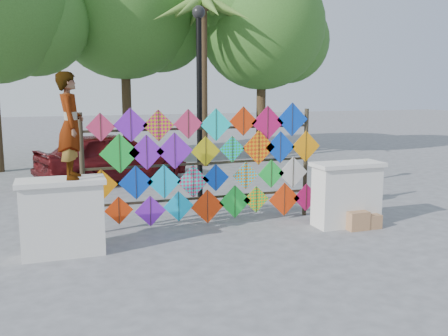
{
  "coord_description": "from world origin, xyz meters",
  "views": [
    {
      "loc": [
        -2.79,
        -8.58,
        2.77
      ],
      "look_at": [
        0.39,
        0.6,
        1.17
      ],
      "focal_mm": 40.0,
      "sensor_mm": 36.0,
      "label": 1
    }
  ],
  "objects": [
    {
      "name": "parapet_right",
      "position": [
        2.7,
        -0.2,
        0.65
      ],
      "size": [
        1.4,
        0.65,
        1.28
      ],
      "color": "silver",
      "rests_on": "ground"
    },
    {
      "name": "parapet_left",
      "position": [
        -2.7,
        -0.2,
        0.65
      ],
      "size": [
        1.4,
        0.65,
        1.28
      ],
      "color": "silver",
      "rests_on": "ground"
    },
    {
      "name": "palm_tree",
      "position": [
        2.2,
        8.0,
        4.95
      ],
      "size": [
        3.62,
        3.62,
        5.83
      ],
      "color": "#422D1C",
      "rests_on": "ground"
    },
    {
      "name": "vendor_woman",
      "position": [
        -2.5,
        -0.2,
        2.14
      ],
      "size": [
        0.47,
        0.66,
        1.72
      ],
      "primitive_type": "imported",
      "rotation": [
        0.0,
        0.0,
        1.48
      ],
      "color": "#99999E",
      "rests_on": "parapet_left"
    },
    {
      "name": "sedan",
      "position": [
        -1.15,
        5.99,
        0.74
      ],
      "size": [
        4.69,
        3.05,
        1.48
      ],
      "primitive_type": "imported",
      "rotation": [
        0.0,
        0.0,
        1.9
      ],
      "color": "#4F0D0F",
      "rests_on": "ground"
    },
    {
      "name": "tree_mid",
      "position": [
        0.11,
        11.03,
        5.77
      ],
      "size": [
        6.3,
        5.6,
        8.61
      ],
      "color": "#422D1C",
      "rests_on": "ground"
    },
    {
      "name": "cardboard_box_far",
      "position": [
        3.08,
        -0.51,
        0.14
      ],
      "size": [
        0.33,
        0.3,
        0.28
      ],
      "primitive_type": "cube",
      "color": "#AD7954",
      "rests_on": "ground"
    },
    {
      "name": "ground",
      "position": [
        0.0,
        0.0,
        0.0
      ],
      "size": [
        80.0,
        80.0,
        0.0
      ],
      "primitive_type": "plane",
      "color": "gray",
      "rests_on": "ground"
    },
    {
      "name": "lamppost",
      "position": [
        0.3,
        2.0,
        2.69
      ],
      "size": [
        0.28,
        0.28,
        4.46
      ],
      "color": "black",
      "rests_on": "ground"
    },
    {
      "name": "tree_east",
      "position": [
        5.09,
        9.53,
        4.99
      ],
      "size": [
        5.4,
        4.8,
        7.42
      ],
      "color": "#422D1C",
      "rests_on": "ground"
    },
    {
      "name": "kite_rack",
      "position": [
        0.12,
        0.73,
        1.23
      ],
      "size": [
        4.92,
        0.24,
        2.44
      ],
      "color": "#2D2619",
      "rests_on": "ground"
    },
    {
      "name": "cardboard_box_near",
      "position": [
        2.74,
        -0.49,
        0.18
      ],
      "size": [
        0.41,
        0.37,
        0.37
      ],
      "primitive_type": "cube",
      "color": "#AD7954",
      "rests_on": "ground"
    }
  ]
}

